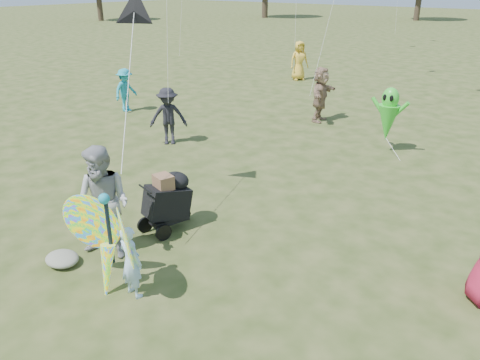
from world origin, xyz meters
name	(u,v)px	position (x,y,z in m)	size (l,w,h in m)	color
ground	(191,278)	(0.00, 0.00, 0.00)	(160.00, 160.00, 0.00)	#51592B
child_girl	(131,262)	(-0.39, -0.81, 0.56)	(0.41, 0.27, 1.13)	#ABD2F2
adult_man	(104,204)	(-1.54, -0.34, 0.96)	(0.93, 0.73, 1.91)	#9A9AA0
grey_bag	(62,259)	(-1.94, -0.99, 0.09)	(0.60, 0.49, 0.19)	gray
crowd_b	(168,116)	(-4.94, 4.39, 0.79)	(1.03, 0.59, 1.59)	black
crowd_d	(321,94)	(-2.74, 9.03, 0.88)	(1.63, 0.52, 1.75)	#97765D
crowd_g	(299,61)	(-6.83, 14.50, 0.87)	(0.85, 0.55, 1.74)	gold
crowd_i	(126,90)	(-8.68, 5.98, 0.74)	(0.96, 0.55, 1.48)	teal
jogging_stroller	(169,198)	(-1.42, 0.95, 0.61)	(0.67, 1.12, 1.09)	black
butterfly_kite	(108,243)	(-0.78, -0.89, 0.77)	(1.74, 0.75, 1.74)	#F5263B
delta_kite_rig	(134,13)	(-2.70, 1.59, 3.71)	(2.02, 2.17, 2.61)	black
alien_kite	(388,117)	(0.11, 7.44, 0.97)	(1.12, 0.69, 1.74)	green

